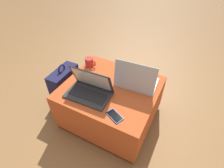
% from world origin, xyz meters
% --- Properties ---
extents(ground_plane, '(14.00, 14.00, 0.00)m').
position_xyz_m(ground_plane, '(0.00, 0.00, 0.00)').
color(ground_plane, '#9E7042').
extents(ottoman, '(0.82, 0.74, 0.42)m').
position_xyz_m(ottoman, '(0.00, 0.00, 0.21)').
color(ottoman, maroon).
rests_on(ottoman, ground_plane).
extents(laptop_near, '(0.38, 0.25, 0.23)m').
position_xyz_m(laptop_near, '(-0.12, -0.16, 0.47)').
color(laptop_near, '#333338').
rests_on(laptop_near, ottoman).
extents(laptop_far, '(0.37, 0.28, 0.26)m').
position_xyz_m(laptop_far, '(0.19, 0.12, 0.47)').
color(laptop_far, silver).
rests_on(laptop_far, ottoman).
extents(cell_phone, '(0.15, 0.12, 0.01)m').
position_xyz_m(cell_phone, '(0.18, -0.28, 0.42)').
color(cell_phone, '#1E4C9E').
rests_on(cell_phone, ottoman).
extents(backpack, '(0.20, 0.35, 0.50)m').
position_xyz_m(backpack, '(-0.55, -0.02, 0.20)').
color(backpack, '#23234C').
rests_on(backpack, ground_plane).
extents(coffee_mug, '(0.12, 0.08, 0.09)m').
position_xyz_m(coffee_mug, '(-0.34, 0.19, 0.46)').
color(coffee_mug, red).
rests_on(coffee_mug, ottoman).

